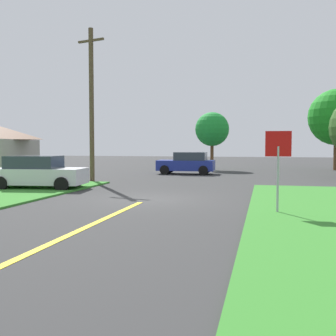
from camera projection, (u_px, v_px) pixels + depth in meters
The scene contains 7 objects.
ground_plane at pixel (148, 199), 16.00m from camera, with size 120.00×120.00×0.00m, color #333333.
lane_stripe_center at pixel (37, 250), 8.23m from camera, with size 0.20×14.00×0.01m, color yellow.
stop_sign at pixel (278, 155), 12.38m from camera, with size 0.78×0.09×2.57m.
parked_car_near_building at pixel (38, 173), 19.63m from camera, with size 4.57×2.57×1.62m.
car_approaching_junction at pixel (187, 163), 29.92m from camera, with size 4.21×2.09×1.62m.
utility_pole_mid at pixel (92, 103), 23.49m from camera, with size 1.78×0.55×8.89m.
pine_tree_center at pixel (212, 129), 34.72m from camera, with size 2.92×2.92×4.98m.
Camera 1 is at (4.49, -15.28, 2.14)m, focal length 43.14 mm.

